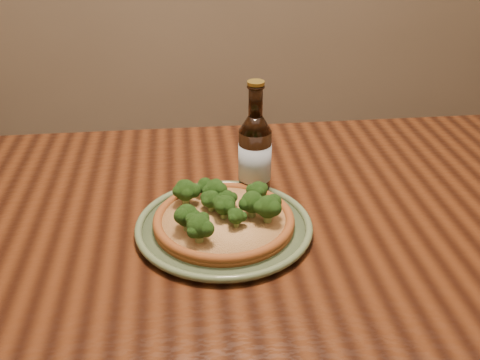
{
  "coord_description": "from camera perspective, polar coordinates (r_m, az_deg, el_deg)",
  "views": [
    {
      "loc": [
        -0.15,
        -0.8,
        1.34
      ],
      "look_at": [
        -0.05,
        0.13,
        0.82
      ],
      "focal_mm": 42.0,
      "sensor_mm": 36.0,
      "label": 1
    }
  ],
  "objects": [
    {
      "name": "beer_bottle",
      "position": [
        1.12,
        1.52,
        2.61
      ],
      "size": [
        0.07,
        0.07,
        0.24
      ],
      "rotation": [
        0.0,
        0.0,
        0.15
      ],
      "color": "black",
      "rests_on": "table"
    },
    {
      "name": "pizza",
      "position": [
        1.03,
        -1.7,
        -3.77
      ],
      "size": [
        0.26,
        0.26,
        0.07
      ],
      "rotation": [
        0.0,
        0.0,
        -0.41
      ],
      "color": "brown",
      "rests_on": "plate"
    },
    {
      "name": "plate",
      "position": [
        1.04,
        -1.64,
        -4.74
      ],
      "size": [
        0.33,
        0.33,
        0.02
      ],
      "rotation": [
        0.0,
        0.0,
        -0.23
      ],
      "color": "#596E4B",
      "rests_on": "table"
    },
    {
      "name": "table",
      "position": [
        1.14,
        2.76,
        -7.69
      ],
      "size": [
        1.6,
        0.9,
        0.75
      ],
      "color": "#44200E",
      "rests_on": "ground"
    }
  ]
}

